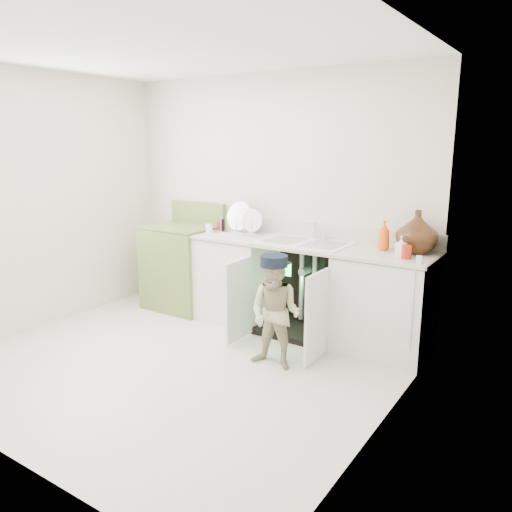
{
  "coord_description": "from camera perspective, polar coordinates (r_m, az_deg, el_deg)",
  "views": [
    {
      "loc": [
        2.7,
        -2.87,
        1.83
      ],
      "look_at": [
        0.34,
        0.7,
        0.84
      ],
      "focal_mm": 35.0,
      "sensor_mm": 36.0,
      "label": 1
    }
  ],
  "objects": [
    {
      "name": "ground",
      "position": [
        4.35,
        -9.06,
        -12.07
      ],
      "size": [
        3.5,
        3.5,
        0.0
      ],
      "primitive_type": "plane",
      "color": "#BBB4A4",
      "rests_on": "ground"
    },
    {
      "name": "repair_worker",
      "position": [
        4.07,
        2.23,
        -6.41
      ],
      "size": [
        0.47,
        0.64,
        0.94
      ],
      "rotation": [
        0.0,
        0.0,
        0.06
      ],
      "color": "#C4B18C",
      "rests_on": "ground"
    },
    {
      "name": "room_shell",
      "position": [
        3.99,
        -9.69,
        4.44
      ],
      "size": [
        6.0,
        5.5,
        1.26
      ],
      "color": "beige",
      "rests_on": "ground"
    },
    {
      "name": "counter_run",
      "position": [
        4.79,
        5.91,
        -3.41
      ],
      "size": [
        2.44,
        1.02,
        1.27
      ],
      "color": "silver",
      "rests_on": "ground"
    },
    {
      "name": "avocado_stove",
      "position": [
        5.63,
        -8.32,
        -1.07
      ],
      "size": [
        0.75,
        0.65,
        1.16
      ],
      "color": "olive",
      "rests_on": "ground"
    }
  ]
}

